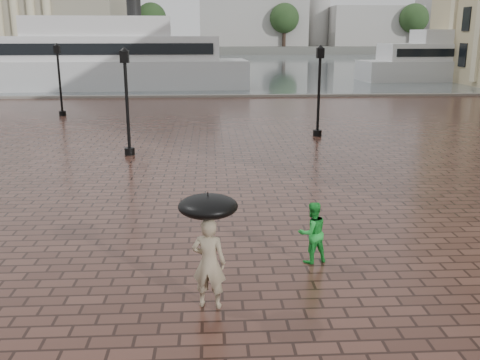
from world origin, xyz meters
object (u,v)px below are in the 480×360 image
object	(u,v)px
street_lamps	(162,89)
child_pedestrian	(312,232)
adult_pedestrian	(209,263)
ferry_near	(101,60)
ferry_far	(463,60)

from	to	relation	value
street_lamps	child_pedestrian	bearing A→B (deg)	-74.31
child_pedestrian	street_lamps	bearing A→B (deg)	-93.14
adult_pedestrian	ferry_near	bearing A→B (deg)	-63.12
child_pedestrian	ferry_near	world-z (taller)	ferry_near
street_lamps	adult_pedestrian	distance (m)	19.17
street_lamps	ferry_near	bearing A→B (deg)	107.64
street_lamps	adult_pedestrian	xyz separation A→B (m)	(2.46, -18.95, -1.44)
street_lamps	ferry_far	world-z (taller)	ferry_far
child_pedestrian	ferry_near	bearing A→B (deg)	-91.97
child_pedestrian	ferry_far	size ratio (longest dim) A/B	0.06
street_lamps	ferry_far	size ratio (longest dim) A/B	0.65
ferry_near	ferry_far	size ratio (longest dim) A/B	1.19
street_lamps	adult_pedestrian	size ratio (longest dim) A/B	8.71
child_pedestrian	ferry_far	world-z (taller)	ferry_far
adult_pedestrian	ferry_far	size ratio (longest dim) A/B	0.07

